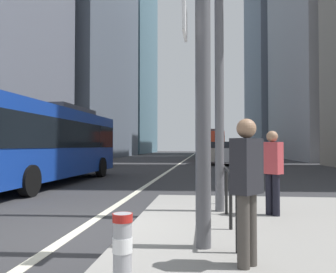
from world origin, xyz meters
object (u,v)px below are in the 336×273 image
object	(u,v)px
city_bus_red_distant	(207,144)
bollard_left	(122,250)
car_receding_far	(230,153)
city_bus_red_receding	(212,144)
city_bus_blue_oncoming	(47,140)
pedestrian_walking	(272,168)
car_receding_near	(208,153)
car_oncoming_mid	(88,154)
pedestrian_waiting	(247,183)

from	to	relation	value
city_bus_red_distant	bollard_left	xyz separation A→B (m)	(-0.90, -53.13, -1.25)
car_receding_far	city_bus_red_receding	bearing A→B (deg)	97.03
city_bus_blue_oncoming	pedestrian_walking	world-z (taller)	city_bus_blue_oncoming
city_bus_red_distant	pedestrian_walking	size ratio (longest dim) A/B	6.61
car_receding_near	city_bus_blue_oncoming	bearing A→B (deg)	-112.60
bollard_left	pedestrian_walking	world-z (taller)	pedestrian_walking
car_oncoming_mid	city_bus_red_receding	bearing A→B (deg)	55.52
bollard_left	pedestrian_waiting	bearing A→B (deg)	36.87
city_bus_red_distant	pedestrian_waiting	bearing A→B (deg)	-89.57
city_bus_red_receding	city_bus_red_distant	xyz separation A→B (m)	(-0.53, 16.24, 0.00)
city_bus_red_distant	pedestrian_walking	distance (m)	49.02
car_receding_near	pedestrian_waiting	size ratio (longest dim) A/B	2.39
city_bus_blue_oncoming	car_oncoming_mid	size ratio (longest dim) A/B	2.40
car_oncoming_mid	bollard_left	xyz separation A→B (m)	(8.34, -22.68, -0.40)
pedestrian_waiting	car_receding_near	bearing A→B (deg)	90.79
car_receding_near	pedestrian_waiting	distance (m)	25.82
city_bus_red_distant	pedestrian_walking	xyz separation A→B (m)	(1.28, -49.00, -0.71)
city_bus_red_distant	car_receding_near	size ratio (longest dim) A/B	2.75
bollard_left	car_receding_near	bearing A→B (deg)	88.01
city_bus_red_receding	bollard_left	size ratio (longest dim) A/B	13.79
car_oncoming_mid	pedestrian_waiting	world-z (taller)	car_oncoming_mid
car_receding_near	car_receding_far	distance (m)	1.92
car_oncoming_mid	pedestrian_walking	size ratio (longest dim) A/B	2.61
city_bus_blue_oncoming	city_bus_red_receding	size ratio (longest dim) A/B	1.01
car_oncoming_mid	bollard_left	bearing A→B (deg)	-69.82
city_bus_red_distant	car_oncoming_mid	bearing A→B (deg)	-106.86
car_oncoming_mid	pedestrian_waiting	size ratio (longest dim) A/B	2.59
bollard_left	pedestrian_walking	distance (m)	4.70
car_receding_near	bollard_left	world-z (taller)	car_receding_near
car_receding_far	pedestrian_waiting	world-z (taller)	car_receding_far
car_receding_near	car_oncoming_mid	bearing A→B (deg)	-156.11
car_receding_far	pedestrian_waiting	bearing A→B (deg)	-93.33
car_receding_near	pedestrian_walking	world-z (taller)	car_receding_near
car_oncoming_mid	car_receding_near	distance (m)	10.13
city_bus_red_distant	car_oncoming_mid	xyz separation A→B (m)	(-9.23, -30.45, -0.85)
bollard_left	pedestrian_waiting	distance (m)	1.70
city_bus_red_distant	car_receding_far	bearing A→B (deg)	-86.06
city_bus_red_receding	car_receding_near	bearing A→B (deg)	-92.82
car_oncoming_mid	car_receding_near	size ratio (longest dim) A/B	1.09
city_bus_blue_oncoming	car_oncoming_mid	bearing A→B (deg)	101.69
city_bus_blue_oncoming	car_receding_near	distance (m)	17.60
car_receding_far	pedestrian_walking	xyz separation A→B (m)	(-0.58, -22.03, 0.14)
car_oncoming_mid	car_receding_near	xyz separation A→B (m)	(9.27, 4.10, -0.00)
pedestrian_walking	city_bus_red_receding	bearing A→B (deg)	91.30
car_receding_near	city_bus_red_distant	bearing A→B (deg)	90.07
city_bus_red_receding	car_receding_far	distance (m)	10.85
city_bus_red_receding	pedestrian_waiting	distance (m)	35.94
city_bus_red_receding	pedestrian_waiting	xyz separation A→B (m)	(-0.14, -35.93, -0.70)
pedestrian_waiting	city_bus_blue_oncoming	bearing A→B (deg)	126.57
city_bus_blue_oncoming	car_oncoming_mid	distance (m)	12.41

